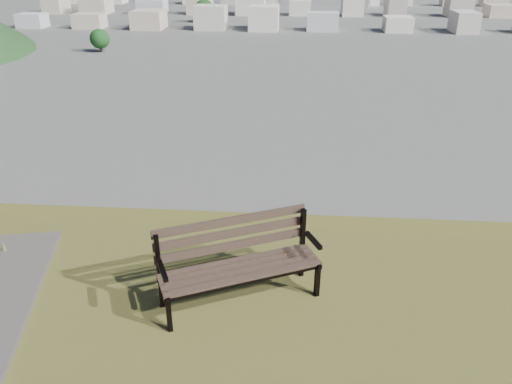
{
  "coord_description": "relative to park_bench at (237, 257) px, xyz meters",
  "views": [
    {
      "loc": [
        -0.49,
        -1.81,
        28.32
      ],
      "look_at": [
        -0.98,
        4.36,
        25.3
      ],
      "focal_mm": 35.0,
      "sensor_mm": 36.0,
      "label": 1
    }
  ],
  "objects": [
    {
      "name": "park_bench",
      "position": [
        0.0,
        0.0,
        0.0
      ],
      "size": [
        1.7,
        1.16,
        0.86
      ],
      "rotation": [
        0.0,
        0.0,
        0.43
      ],
      "color": "#453527",
      "rests_on": "hilltop_mesa"
    }
  ]
}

